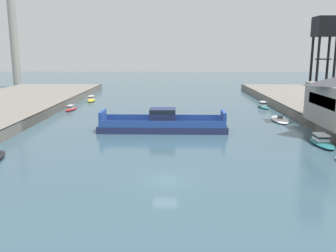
% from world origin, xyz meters
% --- Properties ---
extents(ground_plane, '(400.00, 400.00, 0.00)m').
position_xyz_m(ground_plane, '(0.00, 0.00, 0.00)').
color(ground_plane, '#385666').
extents(chain_ferry, '(21.06, 6.19, 3.71)m').
position_xyz_m(chain_ferry, '(-0.97, 23.63, 1.12)').
color(chain_ferry, navy).
rests_on(chain_ferry, ground).
extents(moored_boat_mid_left, '(2.44, 5.69, 1.45)m').
position_xyz_m(moored_boat_mid_left, '(21.64, 48.80, 0.55)').
color(moored_boat_mid_left, '#237075').
rests_on(moored_boat_mid_left, ground).
extents(moored_boat_mid_right, '(1.92, 5.69, 1.17)m').
position_xyz_m(moored_boat_mid_right, '(-22.19, 44.52, 0.43)').
color(moored_boat_mid_right, red).
rests_on(moored_boat_mid_right, ground).
extents(moored_boat_far_left, '(3.60, 8.55, 0.92)m').
position_xyz_m(moored_boat_far_left, '(21.05, 32.77, 0.22)').
color(moored_boat_far_left, white).
rests_on(moored_boat_far_left, ground).
extents(moored_boat_far_right, '(2.41, 6.83, 1.49)m').
position_xyz_m(moored_boat_far_right, '(21.73, 14.65, 0.55)').
color(moored_boat_far_right, '#237075').
rests_on(moored_boat_far_right, ground).
extents(moored_boat_upstream_a, '(2.97, 6.59, 1.31)m').
position_xyz_m(moored_boat_upstream_a, '(-21.15, 60.03, 0.48)').
color(moored_boat_upstream_a, yellow).
rests_on(moored_boat_upstream_a, ground).
extents(crane_tower, '(3.76, 3.76, 17.03)m').
position_xyz_m(crane_tower, '(26.95, 29.59, 15.50)').
color(crane_tower, black).
rests_on(crane_tower, quay_right).
extents(smokestack_distant_b, '(2.98, 2.98, 34.08)m').
position_xyz_m(smokestack_distant_b, '(-55.60, 94.95, 18.07)').
color(smokestack_distant_b, '#9E998E').
rests_on(smokestack_distant_b, ground).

